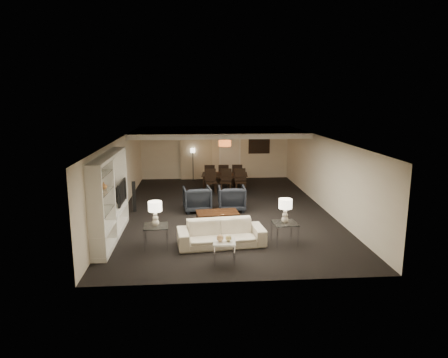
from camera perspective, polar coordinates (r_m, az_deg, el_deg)
floor at (r=13.92m, az=0.00°, el=-4.44°), size 11.00×11.00×0.00m
ceiling at (r=13.44m, az=0.00°, el=5.86°), size 7.00×11.00×0.02m
wall_back at (r=19.04m, az=-1.26°, el=3.79°), size 7.00×0.02×2.50m
wall_front at (r=8.32m, az=2.90°, el=-6.67°), size 7.00×0.02×2.50m
wall_left at (r=13.81m, az=-14.64°, el=0.39°), size 0.02×11.00×2.50m
wall_right at (r=14.31m, az=14.11°, el=0.80°), size 0.02×11.00×2.50m
ceiling_soffit at (r=16.92m, az=-0.91°, el=6.72°), size 7.00×4.00×0.20m
curtains at (r=18.94m, az=-3.97°, el=3.57°), size 1.50×0.12×2.40m
door at (r=19.09m, az=0.85°, el=3.21°), size 0.90×0.05×2.10m
painting at (r=19.19m, az=5.04°, el=4.72°), size 0.95×0.04×0.65m
media_unit at (r=11.30m, az=-15.96°, el=-2.55°), size 0.38×3.40×2.35m
pendant_light at (r=16.99m, az=0.11°, el=5.12°), size 0.52×0.52×0.24m
sofa at (r=10.62m, az=-0.42°, el=-7.75°), size 2.36×1.13×0.67m
coffee_table at (r=12.16m, az=-0.94°, el=-5.73°), size 1.32×0.86×0.45m
armchair_left at (r=13.73m, az=-3.87°, el=-2.86°), size 1.01×1.03×0.85m
armchair_right at (r=13.78m, az=1.13°, el=-2.77°), size 0.92×0.95×0.85m
side_table_left at (r=10.66m, az=-9.67°, el=-8.08°), size 0.66×0.66×0.58m
side_table_right at (r=10.87m, az=8.64°, el=-7.64°), size 0.67×0.67×0.58m
table_lamp_left at (r=10.46m, az=-9.79°, el=-4.91°), size 0.39×0.39×0.65m
table_lamp_right at (r=10.68m, az=8.74°, el=-4.53°), size 0.36×0.36×0.65m
marble_table at (r=9.61m, az=0.04°, el=-10.34°), size 0.55×0.55×0.52m
gold_gourd_a at (r=9.48m, az=-0.57°, el=-8.43°), size 0.17×0.17×0.17m
gold_gourd_b at (r=9.50m, az=0.65°, el=-8.45°), size 0.15×0.15×0.15m
television at (r=12.23m, az=-14.91°, el=-1.86°), size 1.16×0.15×0.67m
vase_blue at (r=10.10m, az=-17.37°, el=-4.46°), size 0.18×0.18×0.18m
vase_amber at (r=10.55m, az=-16.82°, el=-0.93°), size 0.18×0.18×0.19m
floor_speaker at (r=13.96m, az=-12.73°, el=-2.46°), size 0.14×0.14×1.04m
dining_table at (r=16.83m, az=0.09°, el=-0.43°), size 1.98×1.22×0.67m
chair_nl at (r=16.12m, az=-1.86°, el=-0.38°), size 0.50×0.50×0.99m
chair_nm at (r=16.16m, az=0.27°, el=-0.35°), size 0.52×0.52×0.99m
chair_nr at (r=16.22m, az=2.38°, el=-0.31°), size 0.46×0.46×0.99m
chair_fl at (r=17.40m, az=-2.05°, el=0.51°), size 0.49×0.49×0.99m
chair_fm at (r=17.43m, az=-0.08°, el=0.54°), size 0.48×0.48×0.99m
chair_fr at (r=17.48m, az=1.88°, el=0.57°), size 0.50×0.50×0.99m
floor_lamp at (r=18.79m, az=-4.45°, el=2.12°), size 0.22×0.22×1.50m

